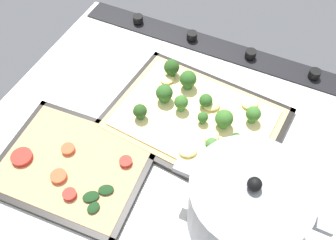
{
  "coord_description": "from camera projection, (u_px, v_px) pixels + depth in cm",
  "views": [
    {
      "loc": [
        -18.94,
        41.46,
        67.88
      ],
      "look_at": [
        1.11,
        -1.06,
        4.39
      ],
      "focal_mm": 39.8,
      "sensor_mm": 36.0,
      "label": 1
    }
  ],
  "objects": [
    {
      "name": "stove_control_panel",
      "position": [
        220.0,
        48.0,
        0.98
      ],
      "size": [
        78.21,
        7.0,
        2.6
      ],
      "color": "black",
      "rests_on": "ground_plane"
    },
    {
      "name": "baking_tray_front",
      "position": [
        195.0,
        121.0,
        0.84
      ],
      "size": [
        39.92,
        30.99,
        1.3
      ],
      "color": "black",
      "rests_on": "ground_plane"
    },
    {
      "name": "cooking_pot",
      "position": [
        246.0,
        205.0,
        0.65
      ],
      "size": [
        27.56,
        20.76,
        16.0
      ],
      "color": "gray",
      "rests_on": "ground_plane"
    },
    {
      "name": "baking_tray_back",
      "position": [
        74.0,
        166.0,
        0.77
      ],
      "size": [
        31.8,
        26.04,
        1.3
      ],
      "color": "black",
      "rests_on": "ground_plane"
    },
    {
      "name": "veggie_pizza_back",
      "position": [
        72.0,
        165.0,
        0.76
      ],
      "size": [
        29.24,
        23.49,
        1.9
      ],
      "color": "tan",
      "rests_on": "baking_tray_back"
    },
    {
      "name": "ground_plane",
      "position": [
        170.0,
        141.0,
        0.83
      ],
      "size": [
        81.47,
        68.87,
        3.0
      ],
      "primitive_type": "cube",
      "color": "silver"
    },
    {
      "name": "broccoli_pizza",
      "position": [
        195.0,
        114.0,
        0.83
      ],
      "size": [
        37.33,
        28.39,
        6.16
      ],
      "color": "tan",
      "rests_on": "baking_tray_front"
    }
  ]
}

